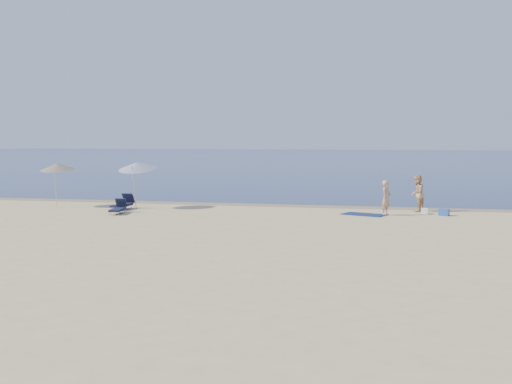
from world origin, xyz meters
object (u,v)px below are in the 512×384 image
person_right (417,194)px  blue_cooler (444,212)px  person_left (386,198)px  umbrella_near (137,166)px

person_right → blue_cooler: 1.99m
person_right → blue_cooler: person_right is taller
person_left → umbrella_near: size_ratio=0.63×
person_right → umbrella_near: bearing=-62.2°
person_left → blue_cooler: (2.67, 0.47, -0.67)m
person_left → person_right: 2.35m
person_left → person_right: (1.45, 1.85, 0.08)m
blue_cooler → person_left: bearing=-150.2°
blue_cooler → umbrella_near: (-15.36, -0.22, 2.05)m
person_right → blue_cooler: bearing=62.7°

